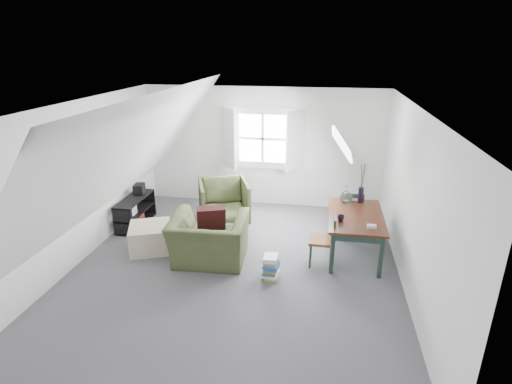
% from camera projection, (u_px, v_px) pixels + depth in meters
% --- Properties ---
extents(floor, '(5.50, 5.50, 0.00)m').
position_uv_depth(floor, '(236.00, 267.00, 6.27)').
color(floor, '#4E4E52').
rests_on(floor, ground).
extents(ceiling, '(5.50, 5.50, 0.00)m').
position_uv_depth(ceiling, '(232.00, 107.00, 5.40)').
color(ceiling, white).
rests_on(ceiling, wall_back).
extents(wall_back, '(5.00, 0.00, 5.00)m').
position_uv_depth(wall_back, '(263.00, 148.00, 8.37)').
color(wall_back, white).
rests_on(wall_back, ground).
extents(wall_front, '(5.00, 0.00, 5.00)m').
position_uv_depth(wall_front, '(160.00, 308.00, 3.30)').
color(wall_front, white).
rests_on(wall_front, ground).
extents(wall_left, '(0.00, 5.50, 5.50)m').
position_uv_depth(wall_left, '(78.00, 183.00, 6.23)').
color(wall_left, white).
rests_on(wall_left, ground).
extents(wall_right, '(0.00, 5.50, 5.50)m').
position_uv_depth(wall_right, '(413.00, 204.00, 5.43)').
color(wall_right, white).
rests_on(wall_right, ground).
extents(slope_left, '(3.19, 5.50, 4.48)m').
position_uv_depth(slope_left, '(131.00, 153.00, 5.90)').
color(slope_left, white).
rests_on(slope_left, wall_left).
extents(slope_right, '(3.19, 5.50, 4.48)m').
position_uv_depth(slope_right, '(345.00, 164.00, 5.40)').
color(slope_right, white).
rests_on(slope_right, wall_right).
extents(dormer_window, '(1.71, 0.35, 1.30)m').
position_uv_depth(dormer_window, '(262.00, 139.00, 8.23)').
color(dormer_window, white).
rests_on(dormer_window, wall_back).
extents(skylight, '(0.35, 0.75, 0.47)m').
position_uv_depth(skylight, '(342.00, 144.00, 6.61)').
color(skylight, white).
rests_on(skylight, slope_right).
extents(armchair_near, '(1.22, 1.08, 0.76)m').
position_uv_depth(armchair_near, '(210.00, 260.00, 6.47)').
color(armchair_near, '#3A4324').
rests_on(armchair_near, floor).
extents(armchair_far, '(1.18, 1.20, 0.85)m').
position_uv_depth(armchair_far, '(225.00, 222.00, 7.86)').
color(armchair_far, '#3A4324').
rests_on(armchair_far, floor).
extents(throw_pillow, '(0.51, 0.40, 0.47)m').
position_uv_depth(throw_pillow, '(211.00, 219.00, 6.37)').
color(throw_pillow, '#360E12').
rests_on(throw_pillow, armchair_near).
extents(ottoman, '(0.85, 0.85, 0.44)m').
position_uv_depth(ottoman, '(150.00, 237.00, 6.75)').
color(ottoman, '#C0AC95').
rests_on(ottoman, floor).
extents(dining_table, '(0.86, 1.44, 0.72)m').
position_uv_depth(dining_table, '(355.00, 220.00, 6.44)').
color(dining_table, '#37190E').
rests_on(dining_table, floor).
extents(demijohn, '(0.22, 0.22, 0.31)m').
position_uv_depth(demijohn, '(346.00, 197.00, 6.80)').
color(demijohn, silver).
rests_on(demijohn, dining_table).
extents(vase_twigs, '(0.09, 0.10, 0.69)m').
position_uv_depth(vase_twigs, '(361.00, 194.00, 6.84)').
color(vase_twigs, black).
rests_on(vase_twigs, dining_table).
extents(cup, '(0.12, 0.12, 0.10)m').
position_uv_depth(cup, '(341.00, 221.00, 6.17)').
color(cup, black).
rests_on(cup, dining_table).
extents(paper_box, '(0.13, 0.09, 0.04)m').
position_uv_depth(paper_box, '(372.00, 226.00, 5.95)').
color(paper_box, white).
rests_on(paper_box, dining_table).
extents(dining_chair_far, '(0.41, 0.41, 0.87)m').
position_uv_depth(dining_chair_far, '(351.00, 212.00, 7.16)').
color(dining_chair_far, brown).
rests_on(dining_chair_far, floor).
extents(dining_chair_near, '(0.39, 0.39, 0.84)m').
position_uv_depth(dining_chair_near, '(324.00, 239.00, 6.21)').
color(dining_chair_near, brown).
rests_on(dining_chair_near, floor).
extents(media_shelf, '(0.36, 1.07, 0.55)m').
position_uv_depth(media_shelf, '(135.00, 213.00, 7.65)').
color(media_shelf, black).
rests_on(media_shelf, floor).
extents(electronics_box, '(0.23, 0.29, 0.21)m').
position_uv_depth(electronics_box, '(139.00, 189.00, 7.78)').
color(electronics_box, black).
rests_on(electronics_box, media_shelf).
extents(magazine_stack, '(0.27, 0.32, 0.36)m').
position_uv_depth(magazine_stack, '(271.00, 267.00, 5.93)').
color(magazine_stack, '#B29933').
rests_on(magazine_stack, floor).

